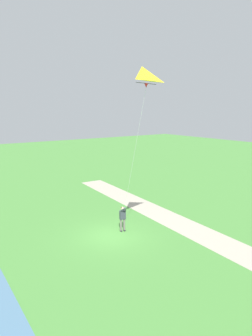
{
  "coord_description": "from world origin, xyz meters",
  "views": [
    {
      "loc": [
        9.56,
        15.21,
        8.15
      ],
      "look_at": [
        -0.51,
        0.88,
        4.65
      ],
      "focal_mm": 31.1,
      "sensor_mm": 36.0,
      "label": 1
    }
  ],
  "objects": [
    {
      "name": "flying_kite",
      "position": [
        -0.15,
        2.84,
        9.77
      ],
      "size": [
        1.87,
        3.23,
        8.54
      ],
      "color": "yellow"
    },
    {
      "name": "walkway_path",
      "position": [
        -5.09,
        2.0,
        0.01
      ],
      "size": [
        4.13,
        32.08,
        0.02
      ],
      "primitive_type": "cube",
      "rotation": [
        0.0,
        0.0,
        -0.05
      ],
      "color": "#B7AD99",
      "rests_on": "ground"
    },
    {
      "name": "person_kite_flyer",
      "position": [
        -1.01,
        -0.23,
        1.05
      ],
      "size": [
        0.51,
        0.63,
        1.83
      ],
      "color": "#232328",
      "rests_on": "ground"
    },
    {
      "name": "ground_plane",
      "position": [
        0.0,
        0.0,
        0.0
      ],
      "size": [
        120.0,
        120.0,
        0.0
      ],
      "primitive_type": "plane",
      "color": "#4C8E3D"
    }
  ]
}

